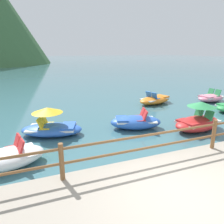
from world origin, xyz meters
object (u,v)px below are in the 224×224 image
Objects in this scene: pedal_boat_1 at (8,158)px; pedal_boat_4 at (51,126)px; pedal_boat_2 at (155,100)px; pedal_boat_7 at (211,98)px; pedal_boat_5 at (135,122)px; pedal_boat_3 at (198,121)px.

pedal_boat_4 reaches higher than pedal_boat_1.
pedal_boat_2 is 1.17× the size of pedal_boat_7.
pedal_boat_2 is 7.70m from pedal_boat_4.
pedal_boat_5 is at bearing -9.10° from pedal_boat_4.
pedal_boat_7 is (11.00, 2.27, -0.12)m from pedal_boat_4.
pedal_boat_3 is at bearing -16.27° from pedal_boat_4.
pedal_boat_3 reaches higher than pedal_boat_4.
pedal_boat_1 is 0.84× the size of pedal_boat_4.
pedal_boat_1 is 2.62m from pedal_boat_4.
pedal_boat_5 is (3.64, -0.58, -0.08)m from pedal_boat_4.
pedal_boat_3 is 0.91× the size of pedal_boat_4.
pedal_boat_1 reaches higher than pedal_boat_7.
pedal_boat_2 is 5.03m from pedal_boat_5.
pedal_boat_3 reaches higher than pedal_boat_1.
pedal_boat_3 is at bearing -25.87° from pedal_boat_5.
pedal_boat_2 is at bearing 31.58° from pedal_boat_1.
pedal_boat_1 is 0.92× the size of pedal_boat_3.
pedal_boat_4 is (-6.12, 1.79, -0.05)m from pedal_boat_3.
pedal_boat_5 is at bearing -132.48° from pedal_boat_2.
pedal_boat_3 is 1.09× the size of pedal_boat_7.
pedal_boat_4 reaches higher than pedal_boat_2.
pedal_boat_2 reaches higher than pedal_boat_7.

